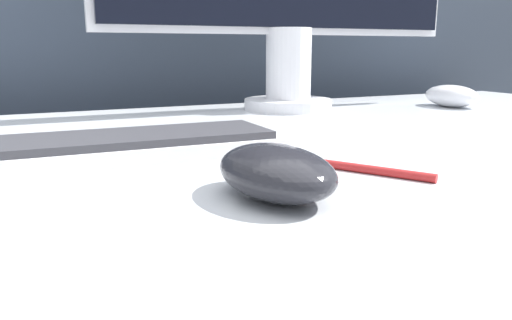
% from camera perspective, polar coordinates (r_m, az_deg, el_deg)
% --- Properties ---
extents(partition_panel, '(5.00, 0.03, 1.03)m').
position_cam_1_polar(partition_panel, '(1.13, -17.02, -3.13)').
color(partition_panel, '#333D4C').
rests_on(partition_panel, ground_plane).
extents(computer_mouse_near, '(0.09, 0.12, 0.04)m').
position_cam_1_polar(computer_mouse_near, '(0.38, 2.28, -1.36)').
color(computer_mouse_near, '#232328').
rests_on(computer_mouse_near, desk).
extents(keyboard, '(0.42, 0.12, 0.02)m').
position_cam_1_polar(keyboard, '(0.54, -19.09, 1.19)').
color(keyboard, white).
rests_on(keyboard, desk).
extents(computer_mouse_far, '(0.08, 0.12, 0.04)m').
position_cam_1_polar(computer_mouse_far, '(1.04, 21.44, 6.84)').
color(computer_mouse_far, white).
rests_on(computer_mouse_far, desk).
extents(pen, '(0.08, 0.13, 0.01)m').
position_cam_1_polar(pen, '(0.47, 11.39, -0.87)').
color(pen, red).
rests_on(pen, desk).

